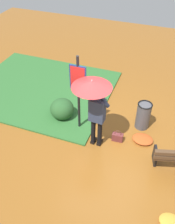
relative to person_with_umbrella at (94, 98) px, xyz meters
The scene contains 9 objects.
ground_plane 1.60m from the person_with_umbrella, 153.13° to the right, with size 18.00×18.00×0.00m, color brown.
grass_verge 3.49m from the person_with_umbrella, 34.95° to the right, with size 4.80×4.00×0.05m.
person_with_umbrella is the anchor object (origin of this frame).
info_sign_post 0.75m from the person_with_umbrella, 37.50° to the right, with size 0.44×0.07×2.30m.
handbag 1.58m from the person_with_umbrella, 151.16° to the right, with size 0.31×0.16×0.37m.
trash_bin 1.94m from the person_with_umbrella, 134.66° to the right, with size 0.42×0.42×0.83m.
shrub_cluster 1.93m from the person_with_umbrella, 29.21° to the right, with size 0.78×0.71×0.64m.
leaf_pile_near_person 3.11m from the person_with_umbrella, 145.03° to the left, with size 0.49×0.39×0.11m.
leaf_pile_by_bench 2.02m from the person_with_umbrella, 156.23° to the right, with size 0.57×0.46×0.13m.
Camera 1 is at (-1.13, 4.65, 5.06)m, focal length 40.07 mm.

